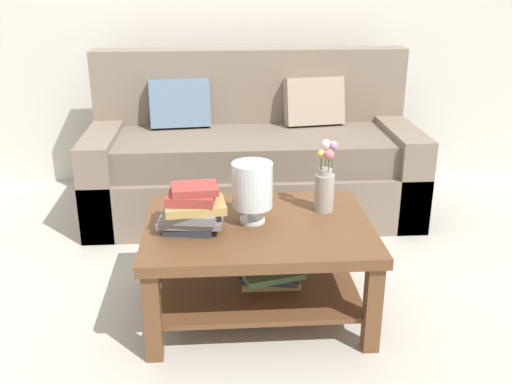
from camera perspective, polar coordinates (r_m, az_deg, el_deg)
The scene contains 7 objects.
ground_plane at distance 3.26m, azimuth -1.64°, elevation -7.83°, with size 10.00×10.00×0.00m, color #B7B2A8.
back_wall at distance 4.51m, azimuth -2.77°, elevation 18.16°, with size 6.40×0.12×2.70m, color beige.
couch at distance 3.96m, azimuth -0.33°, elevation 3.27°, with size 2.15×0.90×1.06m.
coffee_table at distance 2.76m, azimuth 0.30°, elevation -5.66°, with size 1.05×0.79×0.47m.
book_stack_main at distance 2.62m, azimuth -6.24°, elevation -1.63°, with size 0.31×0.24×0.21m.
glass_hurricane_vase at distance 2.66m, azimuth -0.37°, elevation 0.54°, with size 0.19×0.19×0.29m.
flower_pitcher at distance 2.82m, azimuth 6.74°, elevation 0.82°, with size 0.10×0.11×0.35m.
Camera 1 is at (-0.11, -2.85, 1.57)m, focal length 41.02 mm.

